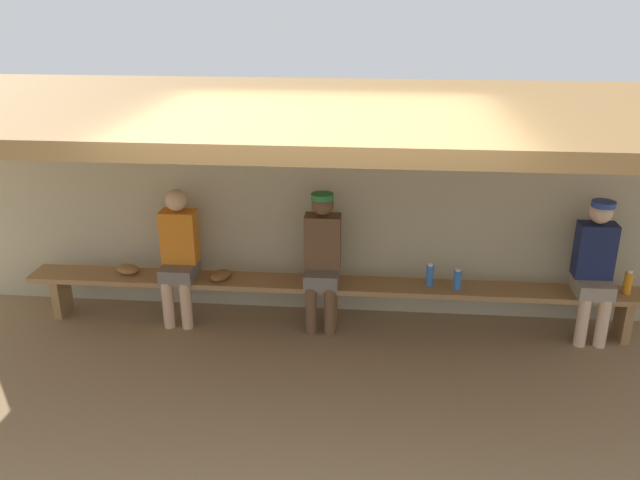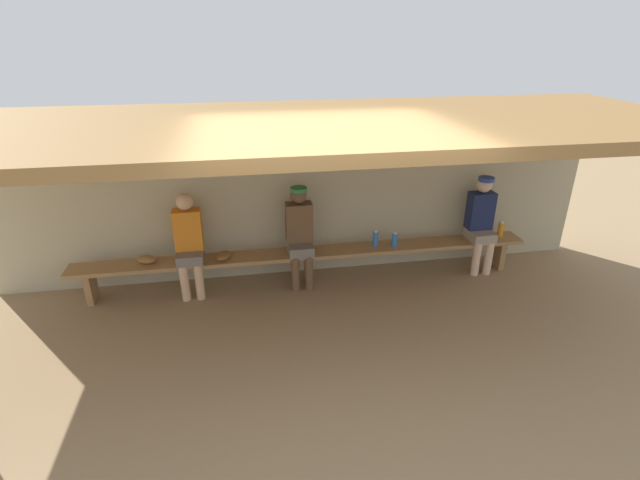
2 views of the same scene
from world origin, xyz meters
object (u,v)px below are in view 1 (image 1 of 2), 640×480
player_in_white (179,251)px  water_bottle_green (628,282)px  player_in_red (322,255)px  baseball_glove_worn (128,269)px  bench (333,289)px  player_in_blue (595,264)px  water_bottle_clear (457,279)px  baseball_glove_tan (220,275)px  water_bottle_blue (430,275)px

player_in_white → water_bottle_green: bearing=0.1°
player_in_red → player_in_white: bearing=-180.0°
player_in_white → water_bottle_green: 4.24m
baseball_glove_worn → bench: bearing=18.2°
player_in_blue → baseball_glove_worn: bearing=179.6°
water_bottle_green → baseball_glove_worn: size_ratio=0.98×
water_bottle_clear → player_in_red: bearing=178.4°
player_in_red → baseball_glove_tan: player_in_red is taller
player_in_white → water_bottle_blue: size_ratio=6.00×
player_in_blue → water_bottle_clear: 1.25m
player_in_red → baseball_glove_tan: size_ratio=5.60×
bench → baseball_glove_tan: 1.10m
baseball_glove_tan → water_bottle_green: bearing=-61.1°
player_in_white → water_bottle_green: size_ratio=5.65×
player_in_blue → player_in_red: bearing=180.0°
player_in_red → water_bottle_clear: (1.28, -0.04, -0.19)m
bench → water_bottle_clear: 1.19m
water_bottle_clear → water_bottle_blue: size_ratio=0.93×
water_bottle_clear → water_bottle_blue: water_bottle_blue is taller
water_bottle_green → baseball_glove_tan: water_bottle_green is taller
player_in_blue → water_bottle_green: size_ratio=5.70×
water_bottle_blue → baseball_glove_tan: size_ratio=0.93×
player_in_blue → baseball_glove_tan: size_ratio=5.60×
player_in_red → baseball_glove_tan: (-0.99, -0.04, -0.24)m
player_in_white → baseball_glove_worn: 0.59m
water_bottle_green → water_bottle_blue: water_bottle_green is taller
water_bottle_green → water_bottle_blue: 1.81m
bench → player_in_blue: 2.44m
player_in_blue → water_bottle_blue: size_ratio=6.04×
player_in_white → water_bottle_blue: bearing=0.6°
bench → player_in_white: (-1.50, 0.00, 0.34)m
player_in_blue → water_bottle_green: bearing=1.2°
water_bottle_blue → player_in_blue: bearing=-1.0°
player_in_red → player_in_blue: size_ratio=1.00×
water_bottle_clear → baseball_glove_worn: bearing=178.9°
water_bottle_blue → baseball_glove_tan: (-2.02, -0.06, -0.06)m
bench → player_in_red: bearing=178.0°
player_in_red → water_bottle_green: size_ratio=5.70×
water_bottle_green → bench: bearing=-179.8°
bench → water_bottle_clear: water_bottle_clear is taller
player_in_red → baseball_glove_worn: 1.95m
water_bottle_blue → baseball_glove_worn: (-2.96, 0.00, -0.06)m
player_in_white → water_bottle_blue: player_in_white is taller
bench → water_bottle_green: 2.74m
water_bottle_blue → player_in_white: bearing=-179.4°
player_in_white → water_bottle_clear: (2.68, -0.03, -0.17)m
player_in_white → baseball_glove_tan: 0.46m
player_in_blue → bench: bearing=-179.9°
player_in_red → water_bottle_clear: size_ratio=6.51×
player_in_white → baseball_glove_tan: bearing=-4.9°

